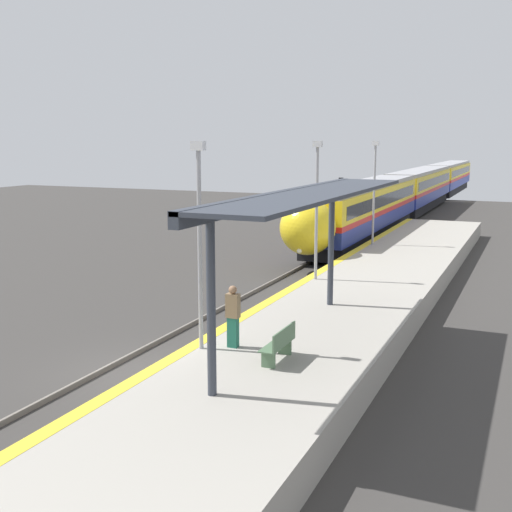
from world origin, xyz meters
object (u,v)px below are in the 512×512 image
(person_waiting, at_px, (233,315))
(lamppost_mid, at_px, (317,202))
(lamppost_far, at_px, (374,186))
(platform_bench, at_px, (280,344))
(train, at_px, (418,188))
(lamppost_near, at_px, (200,233))
(railway_signal, at_px, (340,200))

(person_waiting, relative_size, lamppost_mid, 0.31)
(person_waiting, distance_m, lamppost_far, 19.06)
(lamppost_mid, bearing_deg, platform_bench, -76.57)
(train, xyz_separation_m, person_waiting, (2.99, -45.57, -0.34))
(lamppost_near, bearing_deg, person_waiting, 31.20)
(platform_bench, distance_m, person_waiting, 1.74)
(lamppost_mid, relative_size, lamppost_far, 1.00)
(platform_bench, distance_m, lamppost_mid, 10.42)
(platform_bench, relative_size, railway_signal, 0.37)
(person_waiting, bearing_deg, lamppost_mid, 94.60)
(railway_signal, bearing_deg, lamppost_mid, -76.57)
(person_waiting, bearing_deg, lamppost_near, -148.80)
(lamppost_near, height_order, lamppost_far, same)
(lamppost_mid, bearing_deg, lamppost_far, 90.00)
(lamppost_mid, distance_m, lamppost_far, 9.68)
(lamppost_near, xyz_separation_m, lamppost_far, (0.00, 19.36, 0.00))
(train, xyz_separation_m, platform_bench, (4.58, -46.12, -0.77))
(person_waiting, height_order, lamppost_mid, lamppost_mid)
(person_waiting, distance_m, railway_signal, 27.99)
(train, distance_m, railway_signal, 18.18)
(railway_signal, height_order, lamppost_mid, lamppost_mid)
(train, relative_size, person_waiting, 37.70)
(lamppost_mid, bearing_deg, lamppost_near, -90.00)
(train, distance_m, lamppost_mid, 36.46)
(train, height_order, platform_bench, train)
(platform_bench, bearing_deg, train, 95.67)
(railway_signal, height_order, lamppost_near, lamppost_near)
(person_waiting, xyz_separation_m, lamppost_mid, (-0.74, 9.23, 2.27))
(lamppost_mid, bearing_deg, person_waiting, -85.40)
(railway_signal, height_order, lamppost_far, lamppost_far)
(train, bearing_deg, lamppost_mid, -86.47)
(platform_bench, xyz_separation_m, person_waiting, (-1.59, 0.55, 0.43))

